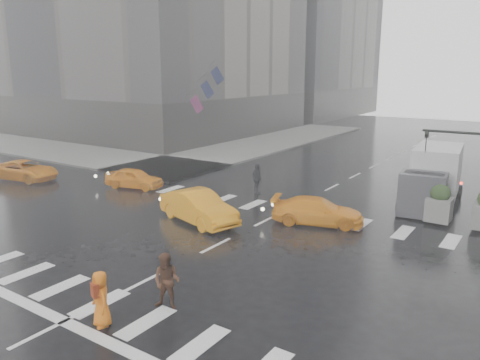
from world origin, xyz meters
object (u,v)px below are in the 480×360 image
Objects in this scene: pedestrian_orange at (101,299)px; taxi_mid at (198,207)px; box_truck at (433,176)px; taxi_front at (134,178)px; pedestrian_brown at (167,281)px.

pedestrian_orange is 0.36× the size of taxi_mid.
box_truck reaches higher than taxi_mid.
taxi_front is 0.79× the size of taxi_mid.
pedestrian_brown is at bearing 84.84° from pedestrian_orange.
taxi_mid is at bearing -126.11° from taxi_front.
taxi_front is (-11.17, 11.84, -0.21)m from pedestrian_orange.
pedestrian_brown reaches higher than pedestrian_orange.
pedestrian_brown is 16.55m from box_truck.
taxi_mid is at bearing 132.71° from pedestrian_orange.
box_truck reaches higher than pedestrian_brown.
taxi_front is (-12.02, 10.05, -0.27)m from pedestrian_brown.
box_truck is (8.59, 8.99, 0.93)m from taxi_mid.
pedestrian_orange reaches higher than taxi_mid.
pedestrian_orange is (-0.86, -1.79, -0.06)m from pedestrian_brown.
box_truck is at bearing -27.47° from taxi_mid.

